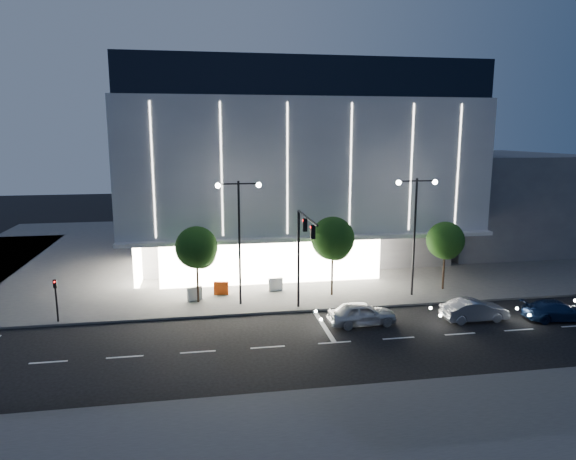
% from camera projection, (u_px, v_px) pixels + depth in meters
% --- Properties ---
extents(ground, '(160.00, 160.00, 0.00)m').
position_uv_depth(ground, '(297.00, 335.00, 31.54)').
color(ground, black).
rests_on(ground, ground).
extents(sidewalk_museum, '(70.00, 40.00, 0.15)m').
position_uv_depth(sidewalk_museum, '(302.00, 247.00, 55.60)').
color(sidewalk_museum, '#474747').
rests_on(sidewalk_museum, ground).
extents(sidewalk_near, '(70.00, 10.00, 0.15)m').
position_uv_depth(sidewalk_near, '(472.00, 439.00, 20.71)').
color(sidewalk_near, '#474747').
rests_on(sidewalk_near, ground).
extents(museum, '(30.00, 25.80, 18.00)m').
position_uv_depth(museum, '(286.00, 163.00, 51.92)').
color(museum, '#4C4C51').
rests_on(museum, ground).
extents(annex_building, '(16.00, 20.00, 10.00)m').
position_uv_depth(annex_building, '(484.00, 198.00, 58.10)').
color(annex_building, '#4C4C51').
rests_on(annex_building, ground).
extents(traffic_mast, '(0.33, 5.89, 7.07)m').
position_uv_depth(traffic_mast, '(303.00, 243.00, 34.00)').
color(traffic_mast, black).
rests_on(traffic_mast, ground).
extents(street_lamp_west, '(3.16, 0.36, 9.00)m').
position_uv_depth(street_lamp_west, '(239.00, 224.00, 35.76)').
color(street_lamp_west, black).
rests_on(street_lamp_west, ground).
extents(street_lamp_east, '(3.16, 0.36, 9.00)m').
position_uv_depth(street_lamp_east, '(415.00, 219.00, 37.88)').
color(street_lamp_east, black).
rests_on(street_lamp_east, ground).
extents(ped_signal_far, '(0.22, 0.24, 3.00)m').
position_uv_depth(ped_signal_far, '(56.00, 296.00, 33.11)').
color(ped_signal_far, black).
rests_on(ped_signal_far, ground).
extents(tree_left, '(3.02, 3.02, 5.72)m').
position_uv_depth(tree_left, '(197.00, 250.00, 36.62)').
color(tree_left, black).
rests_on(tree_left, ground).
extents(tree_mid, '(3.25, 3.25, 6.15)m').
position_uv_depth(tree_mid, '(333.00, 241.00, 38.19)').
color(tree_mid, black).
rests_on(tree_mid, ground).
extents(tree_right, '(2.91, 2.91, 5.51)m').
position_uv_depth(tree_right, '(445.00, 242.00, 39.74)').
color(tree_right, black).
rests_on(tree_right, ground).
extents(car_lead, '(4.52, 2.01, 1.51)m').
position_uv_depth(car_lead, '(362.00, 314.00, 33.13)').
color(car_lead, silver).
rests_on(car_lead, ground).
extents(car_second, '(4.39, 1.64, 1.43)m').
position_uv_depth(car_second, '(474.00, 310.00, 33.88)').
color(car_second, '#ADAEB5').
rests_on(car_second, ground).
extents(car_third, '(4.63, 2.20, 1.31)m').
position_uv_depth(car_third, '(557.00, 310.00, 34.01)').
color(car_third, navy).
rests_on(car_third, ground).
extents(barrier_b, '(1.11, 0.68, 1.00)m').
position_uv_depth(barrier_b, '(195.00, 294.00, 37.58)').
color(barrier_b, '#BEBEBE').
rests_on(barrier_b, sidewalk_museum).
extents(barrier_c, '(1.13, 0.46, 1.00)m').
position_uv_depth(barrier_c, '(221.00, 288.00, 38.90)').
color(barrier_c, red).
rests_on(barrier_c, sidewalk_museum).
extents(barrier_d, '(1.12, 0.36, 1.00)m').
position_uv_depth(barrier_d, '(276.00, 284.00, 39.88)').
color(barrier_d, white).
rests_on(barrier_d, sidewalk_museum).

